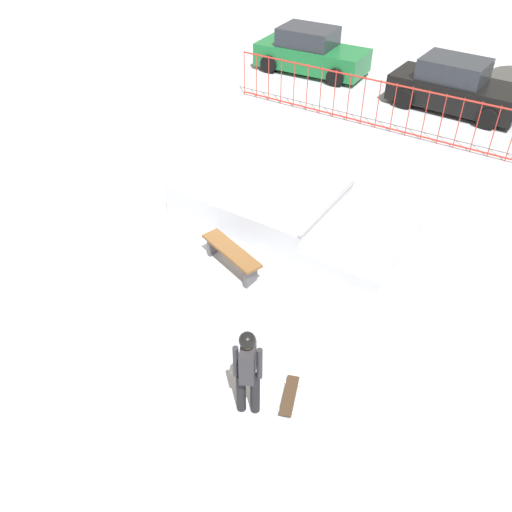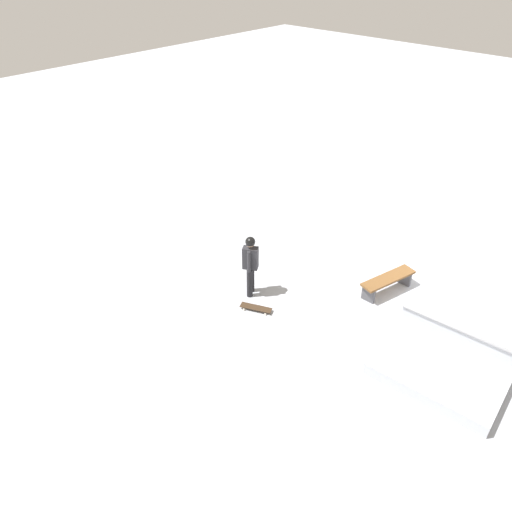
{
  "view_description": "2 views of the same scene",
  "coord_description": "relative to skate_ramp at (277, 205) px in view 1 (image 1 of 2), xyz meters",
  "views": [
    {
      "loc": [
        6.28,
        -7.43,
        7.26
      ],
      "look_at": [
        1.41,
        -1.09,
        0.9
      ],
      "focal_mm": 37.83,
      "sensor_mm": 36.0,
      "label": 1
    },
    {
      "loc": [
        10.19,
        3.49,
        7.95
      ],
      "look_at": [
        2.73,
        -3.45,
        1.0
      ],
      "focal_mm": 33.97,
      "sensor_mm": 36.0,
      "label": 2
    }
  ],
  "objects": [
    {
      "name": "skater",
      "position": [
        2.85,
        -4.71,
        0.69
      ],
      "size": [
        0.39,
        0.44,
        1.73
      ],
      "rotation": [
        0.0,
        0.0,
        5.25
      ],
      "color": "black",
      "rests_on": "ground"
    },
    {
      "name": "skate_ramp",
      "position": [
        0.0,
        0.0,
        0.0
      ],
      "size": [
        5.58,
        3.0,
        0.74
      ],
      "rotation": [
        0.0,
        0.0,
        0.08
      ],
      "color": "silver",
      "rests_on": "ground"
    },
    {
      "name": "perimeter_fence",
      "position": [
        -0.17,
        5.78,
        0.45
      ],
      "size": [
        10.2,
        0.81,
        1.5
      ],
      "rotation": [
        0.0,
        0.0,
        0.07
      ],
      "color": "#B22D23",
      "rests_on": "ground"
    },
    {
      "name": "parked_car_black",
      "position": [
        0.88,
        8.58,
        0.41
      ],
      "size": [
        4.16,
        2.04,
        1.6
      ],
      "rotation": [
        0.0,
        0.0,
        0.04
      ],
      "color": "black",
      "rests_on": "ground"
    },
    {
      "name": "skateboard",
      "position": [
        3.25,
        -4.15,
        -0.24
      ],
      "size": [
        0.51,
        0.81,
        0.09
      ],
      "rotation": [
        0.0,
        0.0,
        5.14
      ],
      "color": "#3F2D1E",
      "rests_on": "ground"
    },
    {
      "name": "parked_car_green",
      "position": [
        -4.68,
        8.65,
        0.41
      ],
      "size": [
        4.28,
        2.33,
        1.6
      ],
      "rotation": [
        0.0,
        0.0,
        0.13
      ],
      "color": "#196B33",
      "rests_on": "ground"
    },
    {
      "name": "ground_plane",
      "position": [
        -0.17,
        -1.33,
        -0.32
      ],
      "size": [
        60.0,
        60.0,
        0.0
      ],
      "primitive_type": "plane",
      "color": "#B2B7C1"
    },
    {
      "name": "park_bench",
      "position": [
        0.39,
        -2.14,
        0.04
      ],
      "size": [
        1.65,
        0.79,
        0.48
      ],
      "rotation": [
        0.0,
        0.0,
        2.89
      ],
      "color": "brown",
      "rests_on": "ground"
    }
  ]
}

